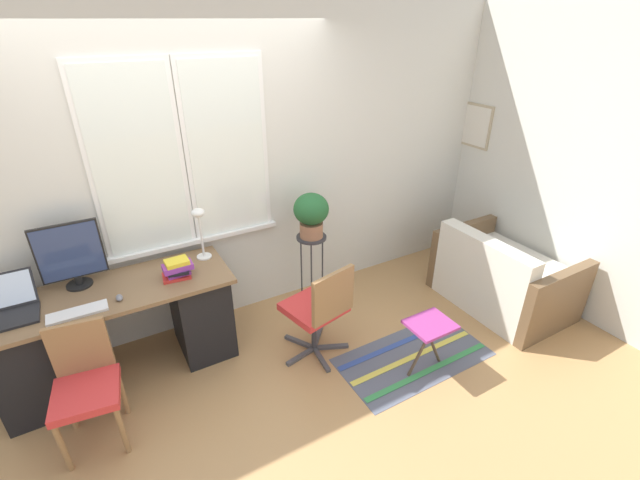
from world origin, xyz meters
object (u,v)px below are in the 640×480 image
Objects in this scene: plant_stand at (312,245)px; folding_stool at (430,329)px; desk_chair_wooden at (86,384)px; keyboard at (78,312)px; desk_lamp at (199,223)px; book_stack at (177,269)px; office_chair_swivel at (319,309)px; laptop at (12,308)px; potted_plant at (311,213)px; couch_loveseat at (501,278)px; monitor at (71,255)px; mouse at (119,298)px.

plant_stand is 1.64× the size of folding_stool.
desk_chair_wooden is 1.81× the size of folding_stool.
folding_stool is at bearing -73.13° from plant_stand.
desk_lamp is (0.94, 0.33, 0.30)m from keyboard.
book_stack reaches higher than office_chair_swivel.
laptop is 0.89× the size of potted_plant.
couch_loveseat is (2.80, -0.76, -0.55)m from book_stack.
laptop is 0.74× the size of monitor.
folding_stool is (0.37, -1.21, -0.26)m from plant_stand.
laptop is 0.99× the size of keyboard.
monitor is 1.15× the size of desk_lamp.
monitor is 0.72m from book_stack.
couch_loveseat is (1.87, -0.24, -0.18)m from office_chair_swivel.
desk_lamp is 1.16m from office_chair_swivel.
monitor is 2.67m from folding_stool.
office_chair_swivel is 1.90m from couch_loveseat.
monitor is 1.08× the size of folding_stool.
potted_plant is at bearing 5.55° from book_stack.
desk_lamp is at bearing 175.07° from plant_stand.
folding_stool is (2.23, -1.33, -0.62)m from monitor.
folding_stool is at bearing -23.88° from laptop.
desk_lamp is at bearing 175.07° from potted_plant.
book_stack is at bearing -141.74° from desk_lamp.
keyboard is 5.01× the size of mouse.
monitor is 0.91m from desk_lamp.
monitor is at bearing 176.15° from plant_stand.
monitor is 0.60× the size of desk_chair_wooden.
monitor is 2.11× the size of book_stack.
book_stack is 1.23m from plant_stand.
book_stack is 2.95m from couch_loveseat.
keyboard is 0.90× the size of potted_plant.
keyboard is (0.36, -0.20, -0.04)m from laptop.
desk_chair_wooden is 2.04m from plant_stand.
desk_chair_wooden reaches higher than couch_loveseat.
potted_plant is at bearing -90.00° from plant_stand.
desk_lamp reaches higher than couch_loveseat.
couch_loveseat is at bearing -28.91° from potted_plant.
plant_stand is at bearing 24.03° from desk_chair_wooden.
couch_loveseat is 2.58× the size of folding_stool.
potted_plant is 1.39m from folding_stool.
book_stack is 0.51× the size of folding_stool.
desk_chair_wooden is 1.10× the size of plant_stand.
desk_lamp is at bearing 19.15° from keyboard.
laptop is 0.31× the size of couch_loveseat.
keyboard is 0.43× the size of office_chair_swivel.
laptop reaches higher than folding_stool.
potted_plant is (-1.59, 0.88, 0.70)m from couch_loveseat.
desk_lamp is (0.91, -0.04, 0.06)m from monitor.
monitor reaches higher than couch_loveseat.
desk_lamp is 0.58× the size of plant_stand.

